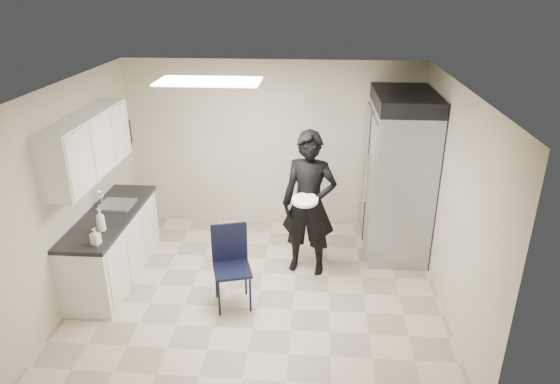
# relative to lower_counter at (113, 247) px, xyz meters

# --- Properties ---
(floor) EXTENTS (4.50, 4.50, 0.00)m
(floor) POSITION_rel_lower_counter_xyz_m (1.95, -0.20, -0.43)
(floor) COLOR #BCAC93
(floor) RESTS_ON ground
(ceiling) EXTENTS (4.50, 4.50, 0.00)m
(ceiling) POSITION_rel_lower_counter_xyz_m (1.95, -0.20, 2.17)
(ceiling) COLOR silver
(ceiling) RESTS_ON back_wall
(back_wall) EXTENTS (4.50, 0.00, 4.50)m
(back_wall) POSITION_rel_lower_counter_xyz_m (1.95, 1.80, 0.87)
(back_wall) COLOR #C1B69F
(back_wall) RESTS_ON floor
(left_wall) EXTENTS (0.00, 4.00, 4.00)m
(left_wall) POSITION_rel_lower_counter_xyz_m (-0.30, -0.20, 0.87)
(left_wall) COLOR #C1B69F
(left_wall) RESTS_ON floor
(right_wall) EXTENTS (0.00, 4.00, 4.00)m
(right_wall) POSITION_rel_lower_counter_xyz_m (4.20, -0.20, 0.87)
(right_wall) COLOR #C1B69F
(right_wall) RESTS_ON floor
(ceiling_panel) EXTENTS (1.20, 0.60, 0.02)m
(ceiling_panel) POSITION_rel_lower_counter_xyz_m (1.35, 0.20, 2.14)
(ceiling_panel) COLOR white
(ceiling_panel) RESTS_ON ceiling
(lower_counter) EXTENTS (0.60, 1.90, 0.86)m
(lower_counter) POSITION_rel_lower_counter_xyz_m (0.00, 0.00, 0.00)
(lower_counter) COLOR silver
(lower_counter) RESTS_ON floor
(countertop) EXTENTS (0.64, 1.95, 0.05)m
(countertop) POSITION_rel_lower_counter_xyz_m (0.00, 0.00, 0.46)
(countertop) COLOR black
(countertop) RESTS_ON lower_counter
(sink) EXTENTS (0.42, 0.40, 0.14)m
(sink) POSITION_rel_lower_counter_xyz_m (0.02, 0.25, 0.44)
(sink) COLOR gray
(sink) RESTS_ON countertop
(faucet) EXTENTS (0.02, 0.02, 0.24)m
(faucet) POSITION_rel_lower_counter_xyz_m (-0.18, 0.25, 0.59)
(faucet) COLOR silver
(faucet) RESTS_ON countertop
(upper_cabinets) EXTENTS (0.35, 1.80, 0.75)m
(upper_cabinets) POSITION_rel_lower_counter_xyz_m (-0.13, 0.00, 1.40)
(upper_cabinets) COLOR silver
(upper_cabinets) RESTS_ON left_wall
(towel_dispenser) EXTENTS (0.22, 0.30, 0.35)m
(towel_dispenser) POSITION_rel_lower_counter_xyz_m (-0.19, 1.15, 1.19)
(towel_dispenser) COLOR black
(towel_dispenser) RESTS_ON left_wall
(notice_sticker_left) EXTENTS (0.00, 0.12, 0.07)m
(notice_sticker_left) POSITION_rel_lower_counter_xyz_m (-0.29, -0.10, 0.79)
(notice_sticker_left) COLOR yellow
(notice_sticker_left) RESTS_ON left_wall
(notice_sticker_right) EXTENTS (0.00, 0.12, 0.07)m
(notice_sticker_right) POSITION_rel_lower_counter_xyz_m (-0.29, 0.10, 0.75)
(notice_sticker_right) COLOR yellow
(notice_sticker_right) RESTS_ON left_wall
(commercial_fridge) EXTENTS (0.80, 1.35, 2.10)m
(commercial_fridge) POSITION_rel_lower_counter_xyz_m (3.78, 1.07, 0.62)
(commercial_fridge) COLOR gray
(commercial_fridge) RESTS_ON floor
(fridge_compressor) EXTENTS (0.80, 1.35, 0.20)m
(fridge_compressor) POSITION_rel_lower_counter_xyz_m (3.78, 1.07, 1.77)
(fridge_compressor) COLOR black
(fridge_compressor) RESTS_ON commercial_fridge
(folding_chair) EXTENTS (0.54, 0.54, 0.97)m
(folding_chair) POSITION_rel_lower_counter_xyz_m (1.66, -0.53, 0.06)
(folding_chair) COLOR black
(folding_chair) RESTS_ON floor
(man_tuxedo) EXTENTS (0.79, 0.60, 1.95)m
(man_tuxedo) POSITION_rel_lower_counter_xyz_m (2.55, 0.34, 0.55)
(man_tuxedo) COLOR black
(man_tuxedo) RESTS_ON floor
(bucket_lid) EXTENTS (0.38, 0.38, 0.04)m
(bucket_lid) POSITION_rel_lower_counter_xyz_m (2.50, 0.10, 0.71)
(bucket_lid) COLOR white
(bucket_lid) RESTS_ON man_tuxedo
(soap_bottle_a) EXTENTS (0.15, 0.15, 0.28)m
(soap_bottle_a) POSITION_rel_lower_counter_xyz_m (0.10, -0.45, 0.62)
(soap_bottle_a) COLOR white
(soap_bottle_a) RESTS_ON countertop
(soap_bottle_b) EXTENTS (0.11, 0.11, 0.20)m
(soap_bottle_b) POSITION_rel_lower_counter_xyz_m (0.17, -0.77, 0.58)
(soap_bottle_b) COLOR #B2B0BC
(soap_bottle_b) RESTS_ON countertop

